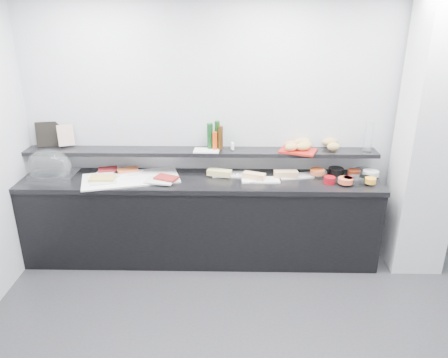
{
  "coord_description": "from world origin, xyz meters",
  "views": [
    {
      "loc": [
        -0.37,
        -2.38,
        2.53
      ],
      "look_at": [
        -0.45,
        1.45,
        1.0
      ],
      "focal_mm": 35.0,
      "sensor_mm": 36.0,
      "label": 1
    }
  ],
  "objects_px": {
    "sandwich_plate_mid": "(261,180)",
    "cloche_base": "(55,175)",
    "framed_print": "(48,134)",
    "condiment_tray": "(207,151)",
    "bread_tray": "(298,151)",
    "carafe": "(368,138)"
  },
  "relations": [
    {
      "from": "sandwich_plate_mid",
      "to": "cloche_base",
      "type": "bearing_deg",
      "value": 176.75
    },
    {
      "from": "framed_print",
      "to": "condiment_tray",
      "type": "bearing_deg",
      "value": -16.93
    },
    {
      "from": "sandwich_plate_mid",
      "to": "bread_tray",
      "type": "relative_size",
      "value": 1.08
    },
    {
      "from": "cloche_base",
      "to": "carafe",
      "type": "relative_size",
      "value": 1.49
    },
    {
      "from": "condiment_tray",
      "to": "bread_tray",
      "type": "relative_size",
      "value": 0.73
    },
    {
      "from": "carafe",
      "to": "framed_print",
      "type": "bearing_deg",
      "value": 177.86
    },
    {
      "from": "cloche_base",
      "to": "condiment_tray",
      "type": "xyz_separation_m",
      "value": [
        1.55,
        0.1,
        0.24
      ]
    },
    {
      "from": "sandwich_plate_mid",
      "to": "condiment_tray",
      "type": "distance_m",
      "value": 0.62
    },
    {
      "from": "condiment_tray",
      "to": "carafe",
      "type": "relative_size",
      "value": 0.85
    },
    {
      "from": "framed_print",
      "to": "cloche_base",
      "type": "bearing_deg",
      "value": -78.11
    },
    {
      "from": "cloche_base",
      "to": "carafe",
      "type": "xyz_separation_m",
      "value": [
        3.17,
        0.1,
        0.38
      ]
    },
    {
      "from": "condiment_tray",
      "to": "framed_print",
      "type": "bearing_deg",
      "value": 178.39
    },
    {
      "from": "sandwich_plate_mid",
      "to": "carafe",
      "type": "height_order",
      "value": "carafe"
    },
    {
      "from": "framed_print",
      "to": "bread_tray",
      "type": "relative_size",
      "value": 0.74
    },
    {
      "from": "sandwich_plate_mid",
      "to": "condiment_tray",
      "type": "bearing_deg",
      "value": 161.24
    },
    {
      "from": "condiment_tray",
      "to": "bread_tray",
      "type": "xyz_separation_m",
      "value": [
        0.93,
        -0.0,
        0.0
      ]
    },
    {
      "from": "framed_print",
      "to": "bread_tray",
      "type": "xyz_separation_m",
      "value": [
        2.58,
        -0.13,
        -0.12
      ]
    },
    {
      "from": "cloche_base",
      "to": "sandwich_plate_mid",
      "type": "relative_size",
      "value": 1.19
    },
    {
      "from": "cloche_base",
      "to": "framed_print",
      "type": "bearing_deg",
      "value": 116.74
    },
    {
      "from": "bread_tray",
      "to": "framed_print",
      "type": "bearing_deg",
      "value": -162.01
    },
    {
      "from": "cloche_base",
      "to": "carafe",
      "type": "distance_m",
      "value": 3.19
    },
    {
      "from": "sandwich_plate_mid",
      "to": "carafe",
      "type": "distance_m",
      "value": 1.16
    }
  ]
}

